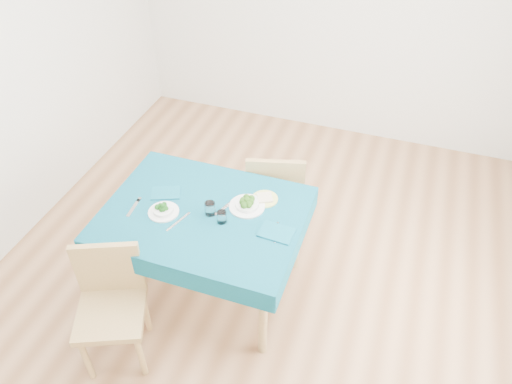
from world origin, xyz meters
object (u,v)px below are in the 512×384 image
(table, at_px, (207,251))
(bowl_near, at_px, (163,209))
(side_plate, at_px, (265,199))
(bowl_far, at_px, (247,203))
(chair_near, at_px, (108,304))
(chair_far, at_px, (276,175))

(table, xyz_separation_m, bowl_near, (-0.25, -0.09, 0.41))
(bowl_near, xyz_separation_m, side_plate, (0.60, 0.35, -0.03))
(bowl_near, relative_size, bowl_far, 0.85)
(chair_near, distance_m, bowl_far, 1.10)
(bowl_near, bearing_deg, side_plate, 30.29)
(chair_near, height_order, chair_far, chair_far)
(chair_far, xyz_separation_m, side_plate, (0.08, -0.52, 0.21))
(chair_far, xyz_separation_m, bowl_far, (-0.01, -0.64, 0.24))
(table, xyz_separation_m, side_plate, (0.35, 0.26, 0.38))
(table, height_order, bowl_near, bowl_near)
(bowl_near, bearing_deg, chair_far, 59.14)
(chair_near, distance_m, bowl_near, 0.70)
(table, bearing_deg, side_plate, 36.93)
(chair_far, bearing_deg, bowl_near, 44.05)
(bowl_near, height_order, side_plate, bowl_near)
(chair_far, bearing_deg, table, 55.86)
(table, distance_m, chair_far, 0.85)
(bowl_far, relative_size, side_plate, 1.34)
(side_plate, bearing_deg, chair_far, 98.46)
(chair_near, height_order, bowl_far, chair_near)
(chair_near, distance_m, side_plate, 1.23)
(table, bearing_deg, bowl_far, 29.95)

